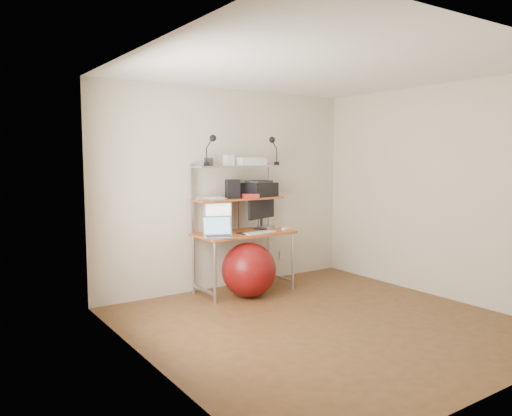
{
  "coord_description": "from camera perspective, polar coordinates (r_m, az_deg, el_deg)",
  "views": [
    {
      "loc": [
        -3.28,
        -3.62,
        1.66
      ],
      "look_at": [
        -0.02,
        1.15,
        1.06
      ],
      "focal_mm": 35.0,
      "sensor_mm": 36.0,
      "label": 1
    }
  ],
  "objects": [
    {
      "name": "scanner",
      "position": [
        6.25,
        -0.9,
        5.36
      ],
      "size": [
        0.43,
        0.3,
        0.11
      ],
      "rotation": [
        0.0,
        0.0,
        0.11
      ],
      "color": "silver",
      "rests_on": "top_shelf"
    },
    {
      "name": "laptop",
      "position": [
        5.75,
        -4.39,
        -2.82
      ],
      "size": [
        0.41,
        0.37,
        0.3
      ],
      "rotation": [
        0.0,
        0.0,
        -0.34
      ],
      "color": "silver",
      "rests_on": "desktop"
    },
    {
      "name": "clip_lamp_right",
      "position": [
        6.35,
        1.97,
        7.27
      ],
      "size": [
        0.14,
        0.08,
        0.36
      ],
      "color": "black",
      "rests_on": "top_shelf"
    },
    {
      "name": "paper_stack",
      "position": [
        5.97,
        -5.01,
        1.13
      ],
      "size": [
        0.35,
        0.42,
        0.03
      ],
      "color": "white",
      "rests_on": "mid_shelf"
    },
    {
      "name": "monitor_black",
      "position": [
        6.35,
        0.63,
        0.0
      ],
      "size": [
        0.51,
        0.23,
        0.53
      ],
      "rotation": [
        0.0,
        0.0,
        0.35
      ],
      "color": "black",
      "rests_on": "desktop"
    },
    {
      "name": "clip_lamp_left",
      "position": [
        5.87,
        -5.11,
        7.39
      ],
      "size": [
        0.14,
        0.08,
        0.36
      ],
      "color": "black",
      "rests_on": "top_shelf"
    },
    {
      "name": "box_grey",
      "position": [
        5.98,
        -5.43,
        5.28
      ],
      "size": [
        0.12,
        0.12,
        0.09
      ],
      "primitive_type": "cube",
      "rotation": [
        0.0,
        0.0,
        -0.34
      ],
      "color": "#2C2D2F",
      "rests_on": "top_shelf"
    },
    {
      "name": "computer_desk",
      "position": [
        6.13,
        -1.7,
        -0.7
      ],
      "size": [
        1.2,
        0.6,
        1.57
      ],
      "color": "#B05322",
      "rests_on": "ground"
    },
    {
      "name": "keyboard",
      "position": [
        6.02,
        0.43,
        -2.83
      ],
      "size": [
        0.44,
        0.16,
        0.01
      ],
      "primitive_type": "cube",
      "rotation": [
        0.0,
        0.0,
        0.08
      ],
      "color": "silver",
      "rests_on": "desktop"
    },
    {
      "name": "exercise_ball",
      "position": [
        5.94,
        -0.82,
        -7.09
      ],
      "size": [
        0.65,
        0.65,
        0.65
      ],
      "primitive_type": "sphere",
      "color": "maroon",
      "rests_on": "floor"
    },
    {
      "name": "box_white",
      "position": [
        6.04,
        -3.16,
        5.47
      ],
      "size": [
        0.12,
        0.11,
        0.13
      ],
      "primitive_type": "cube",
      "rotation": [
        0.0,
        0.0,
        0.13
      ],
      "color": "silver",
      "rests_on": "top_shelf"
    },
    {
      "name": "nas_cube",
      "position": [
        6.13,
        -2.7,
        2.2
      ],
      "size": [
        0.19,
        0.19,
        0.23
      ],
      "primitive_type": "cube",
      "rotation": [
        0.0,
        0.0,
        -0.28
      ],
      "color": "black",
      "rests_on": "mid_shelf"
    },
    {
      "name": "room",
      "position": [
        4.91,
        7.8,
        1.05
      ],
      "size": [
        3.6,
        3.6,
        3.6
      ],
      "color": "brown",
      "rests_on": "ground"
    },
    {
      "name": "mac_mini",
      "position": [
        6.41,
        1.34,
        -2.19
      ],
      "size": [
        0.22,
        0.22,
        0.04
      ],
      "primitive_type": "cube",
      "rotation": [
        0.0,
        0.0,
        0.13
      ],
      "color": "silver",
      "rests_on": "desktop"
    },
    {
      "name": "wall_outlet",
      "position": [
        6.94,
        2.99,
        -5.4
      ],
      "size": [
        0.08,
        0.01,
        0.12
      ],
      "primitive_type": "cube",
      "color": "silver",
      "rests_on": "room"
    },
    {
      "name": "phone",
      "position": [
        5.95,
        -1.59,
        -2.94
      ],
      "size": [
        0.09,
        0.15,
        0.01
      ],
      "primitive_type": "cube",
      "rotation": [
        0.0,
        0.0,
        0.07
      ],
      "color": "black",
      "rests_on": "desktop"
    },
    {
      "name": "monitor_silver",
      "position": [
        6.01,
        -4.37,
        -0.9
      ],
      "size": [
        0.36,
        0.14,
        0.4
      ],
      "rotation": [
        0.0,
        0.0,
        -0.12
      ],
      "color": "silver",
      "rests_on": "desktop"
    },
    {
      "name": "red_box",
      "position": [
        6.13,
        -0.65,
        1.39
      ],
      "size": [
        0.22,
        0.18,
        0.05
      ],
      "primitive_type": "cube",
      "rotation": [
        0.0,
        0.0,
        -0.29
      ],
      "color": "red",
      "rests_on": "mid_shelf"
    },
    {
      "name": "mouse",
      "position": [
        6.31,
        3.38,
        -2.37
      ],
      "size": [
        0.11,
        0.08,
        0.03
      ],
      "primitive_type": "cube",
      "rotation": [
        0.0,
        0.0,
        0.31
      ],
      "color": "silver",
      "rests_on": "desktop"
    },
    {
      "name": "printer",
      "position": [
        6.35,
        0.36,
        2.18
      ],
      "size": [
        0.49,
        0.4,
        0.21
      ],
      "rotation": [
        0.0,
        0.0,
        0.26
      ],
      "color": "black",
      "rests_on": "mid_shelf"
    }
  ]
}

